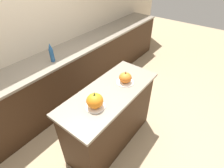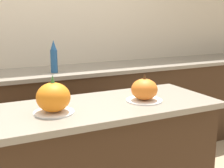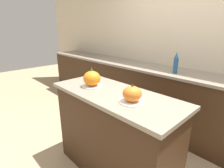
% 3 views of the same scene
% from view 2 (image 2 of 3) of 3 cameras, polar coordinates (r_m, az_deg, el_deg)
% --- Properties ---
extents(wall_back, '(8.00, 0.06, 2.50)m').
position_cam_2_polar(wall_back, '(3.20, -13.51, 8.77)').
color(wall_back, beige).
rests_on(wall_back, ground_plane).
extents(back_counter, '(6.00, 0.60, 0.94)m').
position_cam_2_polar(back_counter, '(3.03, -11.33, -6.40)').
color(back_counter, '#382314').
rests_on(back_counter, ground_plane).
extents(pumpkin_cake_left, '(0.21, 0.21, 0.20)m').
position_cam_2_polar(pumpkin_cake_left, '(1.65, -10.68, -2.58)').
color(pumpkin_cake_left, white).
rests_on(pumpkin_cake_left, kitchen_island).
extents(pumpkin_cake_right, '(0.22, 0.22, 0.17)m').
position_cam_2_polar(pumpkin_cake_right, '(1.87, 5.93, -1.18)').
color(pumpkin_cake_right, white).
rests_on(pumpkin_cake_right, kitchen_island).
extents(bottle_tall, '(0.06, 0.06, 0.29)m').
position_cam_2_polar(bottle_tall, '(2.81, -10.58, 4.85)').
color(bottle_tall, '#235184').
rests_on(bottle_tall, back_counter).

